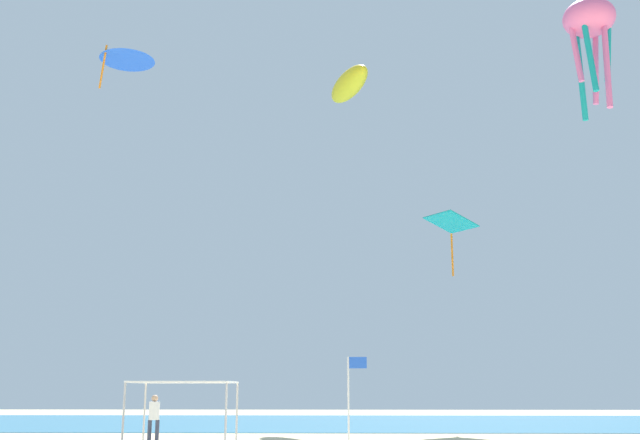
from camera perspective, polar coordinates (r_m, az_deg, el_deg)
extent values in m
cube|color=teal|center=(48.40, -1.60, -15.41)|extent=(110.00, 23.53, 0.03)
cylinder|color=#B2B2B7|center=(24.87, -15.03, -14.74)|extent=(0.07, 0.07, 2.29)
cylinder|color=#B2B2B7|center=(24.18, -7.32, -15.13)|extent=(0.07, 0.07, 2.29)
cylinder|color=#B2B2B7|center=(27.38, -13.48, -14.62)|extent=(0.07, 0.07, 2.29)
cylinder|color=#B2B2B7|center=(26.76, -6.47, -14.93)|extent=(0.07, 0.07, 2.29)
cube|color=white|center=(25.73, -10.49, -12.27)|extent=(3.33, 2.67, 0.06)
cylinder|color=#33384C|center=(32.22, -13.09, -15.62)|extent=(0.16, 0.16, 0.84)
cylinder|color=#33384C|center=(32.10, -12.53, -15.66)|extent=(0.16, 0.16, 0.84)
cylinder|color=white|center=(32.13, -12.74, -14.24)|extent=(0.44, 0.44, 0.73)
sphere|color=tan|center=(32.12, -12.70, -13.34)|extent=(0.27, 0.27, 0.27)
cylinder|color=silver|center=(23.38, 2.23, -14.34)|extent=(0.06, 0.06, 3.07)
cube|color=blue|center=(23.39, 2.96, -10.99)|extent=(0.55, 0.02, 0.35)
ellipsoid|color=yellow|center=(53.02, 2.26, 10.46)|extent=(3.69, 6.09, 1.85)
cone|color=green|center=(53.39, 2.26, 11.35)|extent=(1.13, 1.10, 0.68)
cube|color=teal|center=(42.24, 10.12, -0.15)|extent=(3.12, 3.14, 0.70)
cylinder|color=orange|center=(41.87, 10.22, -2.66)|extent=(0.15, 0.15, 2.42)
cone|color=blue|center=(41.95, -14.71, 12.23)|extent=(4.06, 4.06, 0.54)
cylinder|color=orange|center=(41.27, -16.48, 11.34)|extent=(0.63, 0.88, 2.17)
ellipsoid|color=pink|center=(35.86, 20.15, 14.49)|extent=(2.34, 2.34, 1.64)
cylinder|color=pink|center=(34.87, 19.29, 12.01)|extent=(0.50, 0.26, 2.53)
cylinder|color=teal|center=(34.33, 20.23, 11.81)|extent=(0.41, 0.54, 3.29)
cylinder|color=pink|center=(34.43, 21.38, 11.15)|extent=(0.46, 0.59, 4.04)
cylinder|color=teal|center=(35.36, 21.44, 11.84)|extent=(0.50, 0.26, 2.53)
cylinder|color=pink|center=(35.59, 20.61, 10.94)|extent=(0.41, 0.54, 3.29)
cylinder|color=teal|center=(35.20, 19.59, 10.46)|extent=(0.46, 0.59, 4.04)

